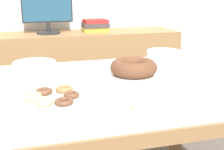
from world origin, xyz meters
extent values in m
cube|color=silver|center=(0.00, 0.00, 0.73)|extent=(1.41, 1.04, 0.04)
cube|color=olive|center=(0.00, -0.49, 0.68)|extent=(1.44, 0.08, 0.06)
cube|color=olive|center=(0.00, 0.49, 0.68)|extent=(1.44, 0.08, 0.06)
cube|color=olive|center=(0.68, 0.00, 0.68)|extent=(0.08, 1.07, 0.06)
cube|color=olive|center=(0.66, 0.47, 0.34)|extent=(0.07, 0.07, 0.69)
cube|color=olive|center=(0.00, 1.24, 0.42)|extent=(1.90, 0.44, 0.84)
cylinder|color=#262628|center=(-0.20, 1.24, 0.84)|extent=(0.20, 0.20, 0.02)
cylinder|color=#262628|center=(-0.20, 1.24, 0.90)|extent=(0.04, 0.04, 0.09)
cube|color=#262628|center=(-0.20, 1.24, 1.07)|extent=(0.42, 0.02, 0.28)
cube|color=navy|center=(-0.20, 1.23, 1.07)|extent=(0.40, 0.00, 0.26)
cube|color=#B29933|center=(0.22, 1.24, 0.85)|extent=(0.23, 0.16, 0.04)
cube|color=#3F3838|center=(0.22, 1.24, 0.89)|extent=(0.23, 0.17, 0.04)
cube|color=maroon|center=(0.22, 1.24, 0.93)|extent=(0.21, 0.17, 0.03)
cylinder|color=white|center=(-0.36, 0.24, 0.75)|extent=(0.27, 0.27, 0.01)
cylinder|color=beige|center=(-0.36, 0.24, 0.79)|extent=(0.24, 0.24, 0.06)
cylinder|color=white|center=(-0.36, 0.24, 0.82)|extent=(0.23, 0.23, 0.01)
cylinder|color=white|center=(0.16, 0.06, 0.75)|extent=(0.31, 0.31, 0.01)
torus|color=brown|center=(0.16, 0.06, 0.80)|extent=(0.25, 0.25, 0.08)
cylinder|color=white|center=(-0.30, -0.20, 0.75)|extent=(0.36, 0.36, 0.01)
torus|color=brown|center=(-0.23, -0.21, 0.77)|extent=(0.07, 0.07, 0.02)
torus|color=#B27042|center=(-0.24, -0.13, 0.77)|extent=(0.08, 0.08, 0.02)
torus|color=brown|center=(-0.34, -0.14, 0.77)|extent=(0.07, 0.07, 0.02)
torus|color=#EAD184|center=(-0.39, -0.20, 0.77)|extent=(0.08, 0.08, 0.02)
torus|color=#EAD184|center=(-0.34, -0.27, 0.77)|extent=(0.07, 0.07, 0.03)
torus|color=brown|center=(-0.27, -0.29, 0.77)|extent=(0.08, 0.08, 0.02)
cylinder|color=white|center=(0.43, 0.27, 0.75)|extent=(0.21, 0.21, 0.01)
cylinder|color=white|center=(0.43, 0.27, 0.76)|extent=(0.21, 0.21, 0.01)
cylinder|color=white|center=(0.43, 0.27, 0.77)|extent=(0.21, 0.21, 0.01)
cylinder|color=white|center=(0.43, 0.27, 0.78)|extent=(0.21, 0.21, 0.01)
cylinder|color=white|center=(0.43, 0.27, 0.79)|extent=(0.21, 0.21, 0.01)
cylinder|color=white|center=(0.43, 0.27, 0.80)|extent=(0.21, 0.21, 0.01)
cylinder|color=white|center=(0.43, 0.27, 0.81)|extent=(0.21, 0.21, 0.01)
cylinder|color=white|center=(0.43, 0.27, 0.82)|extent=(0.21, 0.21, 0.01)
cylinder|color=white|center=(0.43, 0.27, 0.83)|extent=(0.21, 0.21, 0.01)
cylinder|color=silver|center=(-0.02, -0.42, 0.75)|extent=(0.04, 0.04, 0.02)
cylinder|color=white|center=(-0.02, -0.42, 0.76)|extent=(0.03, 0.03, 0.00)
cone|color=#F9B74C|center=(-0.02, -0.42, 0.77)|extent=(0.01, 0.01, 0.02)
camera|label=1|loc=(-0.40, -1.47, 1.21)|focal=50.00mm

